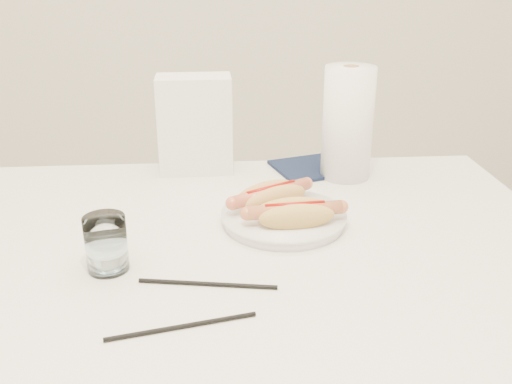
{
  "coord_description": "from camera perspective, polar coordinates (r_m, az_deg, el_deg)",
  "views": [
    {
      "loc": [
        0.01,
        -0.83,
        1.19
      ],
      "look_at": [
        0.08,
        0.05,
        0.82
      ],
      "focal_mm": 40.03,
      "sensor_mm": 36.0,
      "label": 1
    }
  ],
  "objects": [
    {
      "name": "table",
      "position": [
        0.97,
        -4.37,
        -8.39
      ],
      "size": [
        1.2,
        0.8,
        0.75
      ],
      "color": "white",
      "rests_on": "ground"
    },
    {
      "name": "chopstick_far",
      "position": [
        0.83,
        -4.86,
        -9.13
      ],
      "size": [
        0.2,
        0.04,
        0.01
      ],
      "primitive_type": "cylinder",
      "rotation": [
        0.0,
        1.57,
        -0.17
      ],
      "color": "black",
      "rests_on": "table"
    },
    {
      "name": "water_glass",
      "position": [
        0.87,
        -14.74,
        -5.01
      ],
      "size": [
        0.06,
        0.06,
        0.09
      ],
      "primitive_type": "cylinder",
      "color": "white",
      "rests_on": "table"
    },
    {
      "name": "hotdog_left",
      "position": [
        1.02,
        1.5,
        -0.45
      ],
      "size": [
        0.15,
        0.12,
        0.04
      ],
      "rotation": [
        0.0,
        0.0,
        0.52
      ],
      "color": "tan",
      "rests_on": "plate"
    },
    {
      "name": "chopstick_near",
      "position": [
        0.75,
        -7.41,
        -13.18
      ],
      "size": [
        0.19,
        0.05,
        0.01
      ],
      "primitive_type": "cylinder",
      "rotation": [
        0.0,
        1.57,
        0.21
      ],
      "color": "black",
      "rests_on": "table"
    },
    {
      "name": "navy_napkin",
      "position": [
        1.26,
        5.3,
        2.4
      ],
      "size": [
        0.18,
        0.18,
        0.01
      ],
      "primitive_type": "cube",
      "rotation": [
        0.0,
        0.0,
        0.3
      ],
      "color": "#101933",
      "rests_on": "table"
    },
    {
      "name": "plate",
      "position": [
        1.0,
        2.77,
        -2.71
      ],
      "size": [
        0.27,
        0.27,
        0.02
      ],
      "primitive_type": "cylinder",
      "rotation": [
        0.0,
        0.0,
        0.32
      ],
      "color": "white",
      "rests_on": "table"
    },
    {
      "name": "napkin_box",
      "position": [
        1.22,
        -6.1,
        6.72
      ],
      "size": [
        0.16,
        0.09,
        0.21
      ],
      "primitive_type": "cube",
      "rotation": [
        0.0,
        0.0,
        0.02
      ],
      "color": "white",
      "rests_on": "table"
    },
    {
      "name": "paper_towel_roll",
      "position": [
        1.19,
        9.14,
        6.8
      ],
      "size": [
        0.13,
        0.13,
        0.23
      ],
      "primitive_type": "cylinder",
      "rotation": [
        0.0,
        0.0,
        0.31
      ],
      "color": "white",
      "rests_on": "table"
    },
    {
      "name": "hotdog_right",
      "position": [
        0.95,
        3.88,
        -2.19
      ],
      "size": [
        0.16,
        0.07,
        0.04
      ],
      "rotation": [
        0.0,
        0.0,
        0.09
      ],
      "color": "#D7A954",
      "rests_on": "plate"
    }
  ]
}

